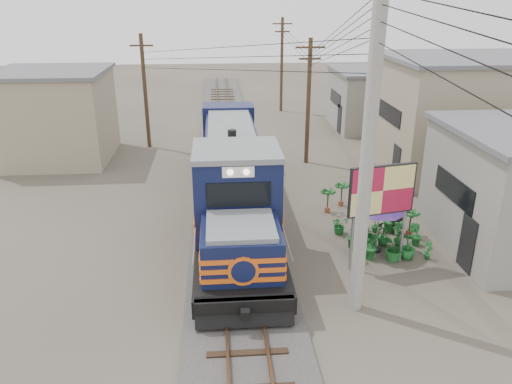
{
  "coord_description": "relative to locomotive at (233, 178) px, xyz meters",
  "views": [
    {
      "loc": [
        -0.64,
        -13.41,
        9.1
      ],
      "look_at": [
        0.76,
        3.99,
        2.2
      ],
      "focal_mm": 35.0,
      "sensor_mm": 36.0,
      "label": 1
    }
  ],
  "objects": [
    {
      "name": "ground",
      "position": [
        0.0,
        -6.77,
        -1.78
      ],
      "size": [
        120.0,
        120.0,
        0.0
      ],
      "primitive_type": "plane",
      "color": "#473F35",
      "rests_on": "ground"
    },
    {
      "name": "ballast",
      "position": [
        0.0,
        3.23,
        -1.7
      ],
      "size": [
        3.6,
        70.0,
        0.16
      ],
      "primitive_type": "cube",
      "color": "#595651",
      "rests_on": "ground"
    },
    {
      "name": "track",
      "position": [
        0.0,
        3.23,
        -1.52
      ],
      "size": [
        1.15,
        70.0,
        0.12
      ],
      "color": "#51331E",
      "rests_on": "ground"
    },
    {
      "name": "locomotive",
      "position": [
        0.0,
        0.0,
        0.0
      ],
      "size": [
        3.05,
        16.59,
        4.11
      ],
      "color": "black",
      "rests_on": "ground"
    },
    {
      "name": "utility_pole_main",
      "position": [
        3.5,
        -7.27,
        3.22
      ],
      "size": [
        0.4,
        0.4,
        10.0
      ],
      "color": "#9E9B93",
      "rests_on": "ground"
    },
    {
      "name": "wooden_pole_mid",
      "position": [
        4.5,
        7.23,
        1.9
      ],
      "size": [
        1.6,
        0.24,
        7.0
      ],
      "color": "#4C3826",
      "rests_on": "ground"
    },
    {
      "name": "wooden_pole_far",
      "position": [
        4.8,
        21.23,
        2.15
      ],
      "size": [
        1.6,
        0.24,
        7.5
      ],
      "color": "#4C3826",
      "rests_on": "ground"
    },
    {
      "name": "wooden_pole_left",
      "position": [
        -5.0,
        11.23,
        1.9
      ],
      "size": [
        1.6,
        0.24,
        7.0
      ],
      "color": "#4C3826",
      "rests_on": "ground"
    },
    {
      "name": "power_lines",
      "position": [
        -0.14,
        1.72,
        5.78
      ],
      "size": [
        9.65,
        19.0,
        3.3
      ],
      "color": "black",
      "rests_on": "ground"
    },
    {
      "name": "shophouse_mid",
      "position": [
        12.5,
        5.23,
        1.33
      ],
      "size": [
        8.4,
        7.35,
        6.2
      ],
      "color": "gray",
      "rests_on": "ground"
    },
    {
      "name": "shophouse_back",
      "position": [
        11.0,
        15.23,
        0.33
      ],
      "size": [
        6.3,
        6.3,
        4.2
      ],
      "color": "gray",
      "rests_on": "ground"
    },
    {
      "name": "shophouse_left",
      "position": [
        -10.0,
        9.23,
        0.83
      ],
      "size": [
        6.3,
        6.3,
        5.2
      ],
      "color": "gray",
      "rests_on": "ground"
    },
    {
      "name": "billboard",
      "position": [
        4.93,
        -4.76,
        1.04
      ],
      "size": [
        2.44,
        0.62,
        3.81
      ],
      "rotation": [
        0.0,
        0.0,
        0.2
      ],
      "color": "#99999E",
      "rests_on": "ground"
    },
    {
      "name": "market_umbrella",
      "position": [
        5.28,
        -3.7,
        0.13
      ],
      "size": [
        2.4,
        2.4,
        2.18
      ],
      "rotation": [
        0.0,
        0.0,
        0.25
      ],
      "color": "black",
      "rests_on": "ground"
    },
    {
      "name": "vendor",
      "position": [
        6.56,
        -2.29,
        -0.87
      ],
      "size": [
        0.79,
        0.67,
        1.83
      ],
      "primitive_type": "imported",
      "rotation": [
        0.0,
        0.0,
        3.56
      ],
      "color": "black",
      "rests_on": "ground"
    },
    {
      "name": "plant_nursery",
      "position": [
        5.47,
        -3.45,
        -1.29
      ],
      "size": [
        3.43,
        3.32,
        1.12
      ],
      "color": "#1D6628",
      "rests_on": "ground"
    }
  ]
}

